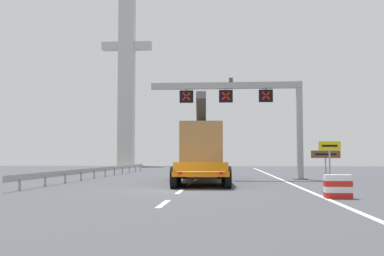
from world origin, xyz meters
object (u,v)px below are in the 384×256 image
Objects in this scene: crash_barrier_striped at (338,187)px; bridge_pylon_distant at (127,67)px; exit_sign_yellow at (330,152)px; heavy_haul_truck_orange at (202,151)px; overhead_lane_gantry at (248,101)px; tourist_info_sign_brown at (326,157)px.

bridge_pylon_distant is at bearing 109.38° from crash_barrier_striped.
exit_sign_yellow is 10.75m from crash_barrier_striped.
heavy_haul_truck_orange is at bearing 115.51° from crash_barrier_striped.
overhead_lane_gantry is 0.78× the size of heavy_haul_truck_orange.
tourist_info_sign_brown is at bearing 83.47° from exit_sign_yellow.
tourist_info_sign_brown is 0.06× the size of bridge_pylon_distant.
exit_sign_yellow reaches higher than crash_barrier_striped.
overhead_lane_gantry is 7.31m from exit_sign_yellow.
overhead_lane_gantry is at bearing -68.07° from bridge_pylon_distant.
overhead_lane_gantry is 15.78m from crash_barrier_striped.
crash_barrier_striped is (-2.29, -12.94, -1.10)m from tourist_info_sign_brown.
bridge_pylon_distant is (-24.22, 52.66, 15.93)m from exit_sign_yellow.
bridge_pylon_distant reaches higher than heavy_haul_truck_orange.
heavy_haul_truck_orange reaches higher than crash_barrier_striped.
tourist_info_sign_brown is at bearing 79.95° from crash_barrier_striped.
overhead_lane_gantry is 0.31× the size of bridge_pylon_distant.
crash_barrier_striped is at bearing -70.62° from bridge_pylon_distant.
exit_sign_yellow is 2.51m from tourist_info_sign_brown.
bridge_pylon_distant reaches higher than crash_barrier_striped.
bridge_pylon_distant is at bearing 114.70° from exit_sign_yellow.
crash_barrier_striped is at bearing -100.05° from tourist_info_sign_brown.
bridge_pylon_distant is at bearing 107.82° from heavy_haul_truck_orange.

